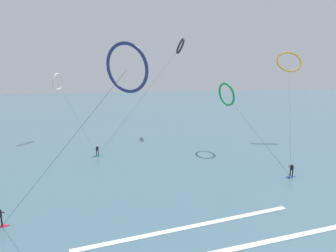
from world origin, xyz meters
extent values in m
cube|color=slate|center=(0.00, 104.33, 0.04)|extent=(400.00, 200.00, 0.08)
ellipsoid|color=red|center=(-15.69, 13.63, 0.11)|extent=(1.40, 0.40, 0.06)
cylinder|color=black|center=(-15.55, 13.59, 0.54)|extent=(0.12, 0.12, 0.80)
cylinder|color=black|center=(-15.48, 13.69, 1.30)|extent=(0.22, 0.51, 0.39)
ellipsoid|color=#2647B7|center=(15.14, 16.94, 0.11)|extent=(1.40, 0.40, 0.06)
cylinder|color=black|center=(15.07, 17.06, 0.54)|extent=(0.12, 0.12, 0.80)
cylinder|color=black|center=(15.21, 16.82, 0.54)|extent=(0.12, 0.12, 0.80)
cube|color=black|center=(15.14, 16.94, 1.25)|extent=(0.33, 0.38, 0.62)
sphere|color=tan|center=(15.14, 16.94, 1.67)|extent=(0.22, 0.22, 0.22)
cylinder|color=black|center=(15.03, 17.25, 1.30)|extent=(0.48, 0.33, 0.39)
cylinder|color=black|center=(15.25, 16.87, 1.30)|extent=(0.48, 0.33, 0.39)
ellipsoid|color=teal|center=(-8.31, 31.54, 0.11)|extent=(1.40, 0.40, 0.06)
cylinder|color=#191E38|center=(-8.44, 31.48, 0.54)|extent=(0.12, 0.12, 0.80)
cylinder|color=#191E38|center=(-8.19, 31.61, 0.54)|extent=(0.12, 0.12, 0.80)
cube|color=#191E38|center=(-8.31, 31.54, 1.25)|extent=(0.38, 0.33, 0.62)
sphere|color=tan|center=(-8.31, 31.54, 1.67)|extent=(0.22, 0.22, 0.22)
cylinder|color=#191E38|center=(-8.51, 31.56, 1.30)|extent=(0.32, 0.48, 0.39)
cylinder|color=#191E38|center=(-8.12, 31.77, 1.30)|extent=(0.32, 0.48, 0.39)
torus|color=navy|center=(-5.15, 11.66, 12.88)|extent=(3.50, 3.31, 3.84)
cylinder|color=#3F3F3F|center=(-10.42, 12.65, 6.38)|extent=(10.56, 1.99, 12.77)
torus|color=#199351|center=(13.11, 31.12, 9.36)|extent=(2.11, 4.25, 4.03)
cylinder|color=#3F3F3F|center=(14.13, 24.03, 4.59)|extent=(2.05, 14.19, 9.20)
torus|color=black|center=(9.64, 46.71, 18.84)|extent=(1.77, 3.62, 3.49)
cylinder|color=#3F3F3F|center=(0.66, 39.13, 9.32)|extent=(17.98, 15.19, 18.65)
torus|color=orange|center=(29.31, 36.63, 15.23)|extent=(5.56, 4.30, 4.23)
cylinder|color=#3F3F3F|center=(22.22, 26.78, 7.54)|extent=(14.20, 19.71, 15.09)
torus|color=silver|center=(-15.64, 46.25, 11.32)|extent=(2.03, 3.39, 3.43)
cylinder|color=#3F3F3F|center=(-11.98, 38.90, 5.59)|extent=(7.35, 14.73, 11.19)
cube|color=white|center=(4.26, 6.48, 0.06)|extent=(16.57, 1.23, 0.12)
cube|color=white|center=(-0.36, 9.75, 0.06)|extent=(18.97, 2.14, 0.12)
camera|label=1|loc=(-6.92, -8.23, 12.19)|focal=27.22mm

